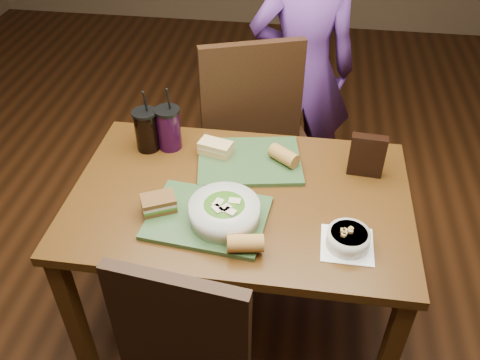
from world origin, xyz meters
name	(u,v)px	position (x,y,z in m)	size (l,w,h in m)	color
ground	(240,312)	(0.00, 0.00, 0.00)	(6.00, 6.00, 0.00)	#381C0B
dining_table	(240,211)	(0.00, 0.00, 0.66)	(1.30, 0.85, 0.75)	#492B0E
chair_far	(254,124)	(-0.03, 0.70, 0.61)	(0.61, 0.62, 1.11)	black
diner	(302,72)	(0.19, 0.99, 0.77)	(0.56, 0.37, 1.54)	#552B77
tray_near	(208,218)	(-0.10, -0.16, 0.76)	(0.42, 0.32, 0.02)	#2F4B27
tray_far	(249,161)	(0.01, 0.20, 0.76)	(0.42, 0.32, 0.02)	#2F4B27
salad_bowl	(224,211)	(-0.03, -0.17, 0.81)	(0.25, 0.25, 0.08)	silver
soup_bowl	(348,238)	(0.40, -0.21, 0.78)	(0.18, 0.18, 0.07)	white
sandwich_near	(158,203)	(-0.28, -0.15, 0.80)	(0.15, 0.13, 0.06)	#593819
sandwich_far	(216,148)	(-0.14, 0.23, 0.79)	(0.15, 0.11, 0.05)	tan
baguette_near	(245,243)	(0.06, -0.30, 0.80)	(0.06, 0.06, 0.12)	#AD7533
baguette_far	(284,156)	(0.15, 0.20, 0.80)	(0.06, 0.06, 0.12)	#AD7533
cup_cola	(147,130)	(-0.43, 0.24, 0.84)	(0.10, 0.10, 0.28)	black
cup_berry	(169,128)	(-0.34, 0.27, 0.84)	(0.11, 0.11, 0.29)	black
chip_bag	(367,156)	(0.48, 0.20, 0.84)	(0.14, 0.04, 0.18)	black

